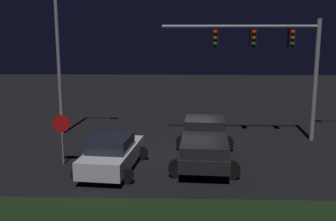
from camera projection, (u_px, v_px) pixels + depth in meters
The scene contains 6 objects.
ground_plane at pixel (190, 153), 18.78m from camera, with size 80.00×80.00×0.00m, color black.
pickup_truck at pixel (205, 140), 17.32m from camera, with size 3.12×5.52×1.80m.
car_sedan at pixel (112, 153), 16.29m from camera, with size 2.78×4.56×1.51m.
traffic_signal_gantry at pixel (271, 50), 20.39m from camera, with size 8.32×0.56×6.50m.
street_lamp_left at pixel (66, 44), 21.61m from camera, with size 2.39×0.44×8.26m.
stop_sign at pixel (62, 130), 16.88m from camera, with size 0.76×0.08×2.23m.
Camera 1 is at (-0.48, -18.08, 5.55)m, focal length 41.37 mm.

